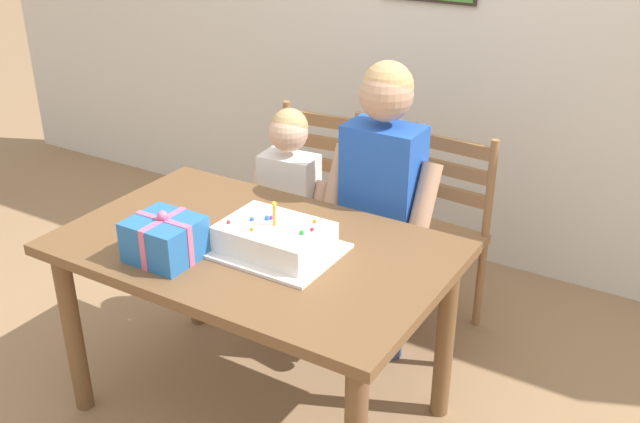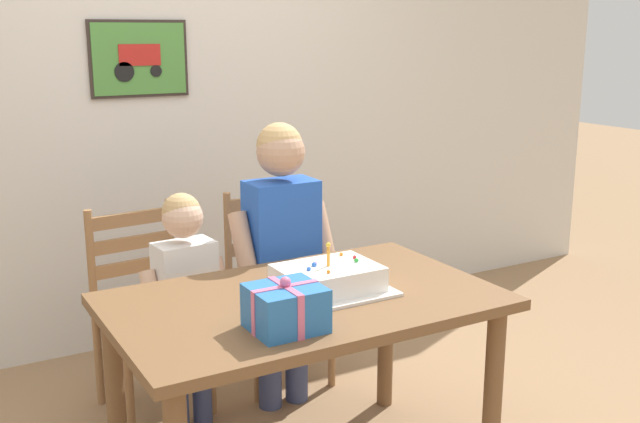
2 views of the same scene
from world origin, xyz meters
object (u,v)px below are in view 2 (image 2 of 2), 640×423
Objects in this scene: birthday_cake at (328,280)px; child_older at (282,238)px; chair_left at (147,309)px; child_younger at (186,290)px; dining_table at (304,323)px; chair_right at (276,285)px; gift_box_red_large at (286,308)px.

child_older is at bearing 79.16° from birthday_cake.
child_younger is (0.08, -0.29, 0.16)m from chair_left.
dining_table is 1.50× the size of chair_right.
dining_table is 1.50× the size of chair_left.
birthday_cake is 0.61m from child_older.
child_younger is at bearing 179.93° from child_older.
gift_box_red_large reaches higher than chair_right.
gift_box_red_large is at bearing -114.81° from chair_right.
child_older reaches higher than birthday_cake.
chair_left is at bearing -179.99° from chair_right.
dining_table is 1.06× the size of child_older.
dining_table is at bearing -67.91° from child_younger.
chair_right reaches higher than dining_table.
gift_box_red_large is 0.92m from child_older.
child_older is (-0.11, -0.29, 0.32)m from chair_right.
dining_table is 0.64m from child_older.
chair_left is (-0.42, 0.88, -0.33)m from birthday_cake.
birthday_cake is 0.42× the size of child_younger.
chair_right is at bearing 27.30° from child_younger.
birthday_cake is 0.34× the size of child_older.
child_younger is (-0.45, 0.00, -0.16)m from child_older.
gift_box_red_large is 1.17m from chair_left.
child_younger reaches higher than dining_table.
child_older is at bearing 63.85° from gift_box_red_large.
gift_box_red_large is (-0.19, -0.24, 0.18)m from dining_table.
child_older is 1.25× the size of child_younger.
child_younger reaches higher than chair_right.
child_younger is (-0.24, 0.59, -0.01)m from dining_table.
child_older reaches higher than gift_box_red_large.
child_older is at bearing 70.24° from dining_table.
chair_right is at bearing 69.88° from dining_table.
chair_right is at bearing 65.19° from gift_box_red_large.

